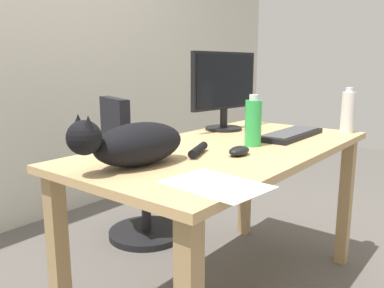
{
  "coord_description": "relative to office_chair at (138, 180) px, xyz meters",
  "views": [
    {
      "loc": [
        -1.41,
        -0.91,
        1.07
      ],
      "look_at": [
        -0.31,
        -0.03,
        0.79
      ],
      "focal_mm": 36.51,
      "sensor_mm": 36.0,
      "label": 1
    }
  ],
  "objects": [
    {
      "name": "keyboard",
      "position": [
        0.16,
        -0.92,
        0.37
      ],
      "size": [
        0.44,
        0.15,
        0.03
      ],
      "color": "black",
      "rests_on": "desk"
    },
    {
      "name": "monitor",
      "position": [
        0.14,
        -0.54,
        0.58
      ],
      "size": [
        0.48,
        0.2,
        0.41
      ],
      "color": "black",
      "rests_on": "desk"
    },
    {
      "name": "computer_mouse",
      "position": [
        -0.34,
        -0.93,
        0.37
      ],
      "size": [
        0.11,
        0.06,
        0.04
      ],
      "primitive_type": "ellipsoid",
      "color": "black",
      "rests_on": "desk"
    },
    {
      "name": "water_bottle",
      "position": [
        -0.14,
        -0.88,
        0.46
      ],
      "size": [
        0.07,
        0.07,
        0.22
      ],
      "color": "green",
      "rests_on": "desk"
    },
    {
      "name": "cat",
      "position": [
        -0.7,
        -0.73,
        0.43
      ],
      "size": [
        0.61,
        0.23,
        0.2
      ],
      "color": "black",
      "rests_on": "desk"
    },
    {
      "name": "desk",
      "position": [
        -0.2,
        -0.8,
        0.25
      ],
      "size": [
        1.47,
        0.74,
        0.73
      ],
      "color": "tan",
      "rests_on": "ground_plane"
    },
    {
      "name": "spray_bottle",
      "position": [
        0.46,
        -1.09,
        0.46
      ],
      "size": [
        0.07,
        0.07,
        0.24
      ],
      "color": "silver",
      "rests_on": "desk"
    },
    {
      "name": "back_wall",
      "position": [
        -0.2,
        0.78,
        0.92
      ],
      "size": [
        6.0,
        0.04,
        2.6
      ],
      "primitive_type": "cube",
      "color": "beige",
      "rests_on": "ground_plane"
    },
    {
      "name": "office_chair",
      "position": [
        0.0,
        0.0,
        0.0
      ],
      "size": [
        0.51,
        0.48,
        0.89
      ],
      "color": "black",
      "rests_on": "ground_plane"
    },
    {
      "name": "paper_sheet",
      "position": [
        -0.71,
        -1.08,
        0.35
      ],
      "size": [
        0.24,
        0.31,
        0.0
      ],
      "primitive_type": "cube",
      "rotation": [
        0.0,
        0.0,
        -0.1
      ],
      "color": "white",
      "rests_on": "desk"
    }
  ]
}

